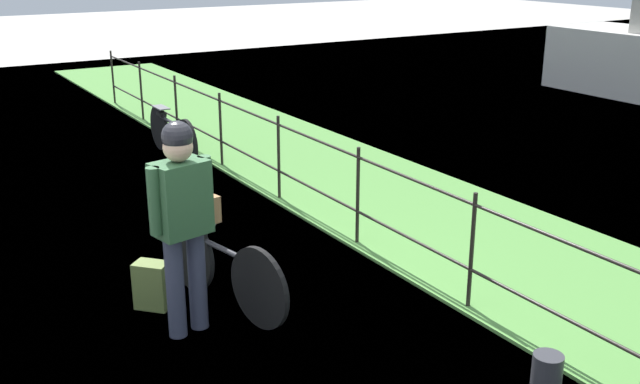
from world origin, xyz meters
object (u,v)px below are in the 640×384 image
wooden_crate (195,207)px  bicycle_parked (172,133)px  terrier_dog (195,186)px  backpack_on_paving (152,285)px  mooring_bollard (546,380)px  bicycle_main (221,267)px  cyclist_person (182,211)px

wooden_crate → bicycle_parked: 4.49m
wooden_crate → terrier_dog: 0.19m
backpack_on_paving → mooring_bollard: bearing=-10.3°
bicycle_main → terrier_dog: terrier_dog is taller
terrier_dog → cyclist_person: size_ratio=0.19×
cyclist_person → backpack_on_paving: size_ratio=4.21×
cyclist_person → bicycle_main: bearing=122.2°
bicycle_main → cyclist_person: bearing=-57.8°
bicycle_main → cyclist_person: 0.81m
wooden_crate → terrier_dog: bearing=11.9°
bicycle_parked → bicycle_main: bearing=-16.0°
cyclist_person → bicycle_parked: 5.17m
wooden_crate → cyclist_person: bearing=-29.6°
terrier_dog → bicycle_parked: 4.53m
bicycle_main → backpack_on_paving: bicycle_main is taller
terrier_dog → bicycle_parked: terrier_dog is taller
bicycle_parked → wooden_crate: bearing=-18.0°
backpack_on_paving → terrier_dog: bearing=51.4°
bicycle_main → bicycle_parked: (-4.58, 1.31, -0.00)m
bicycle_parked → cyclist_person: bearing=-19.6°
cyclist_person → terrier_dog: bearing=149.0°
backpack_on_paving → mooring_bollard: backpack_on_paving is taller
bicycle_main → bicycle_parked: bicycle_main is taller
terrier_dog → backpack_on_paving: bearing=-85.6°
cyclist_person → bicycle_parked: cyclist_person is taller
mooring_bollard → bicycle_parked: size_ratio=0.21×
bicycle_main → wooden_crate: wooden_crate is taller
backpack_on_paving → bicycle_parked: (-4.30, 1.82, 0.15)m
bicycle_main → terrier_dog: size_ratio=4.95×
wooden_crate → mooring_bollard: size_ratio=1.03×
bicycle_main → backpack_on_paving: size_ratio=4.01×
backpack_on_paving → bicycle_parked: 4.67m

